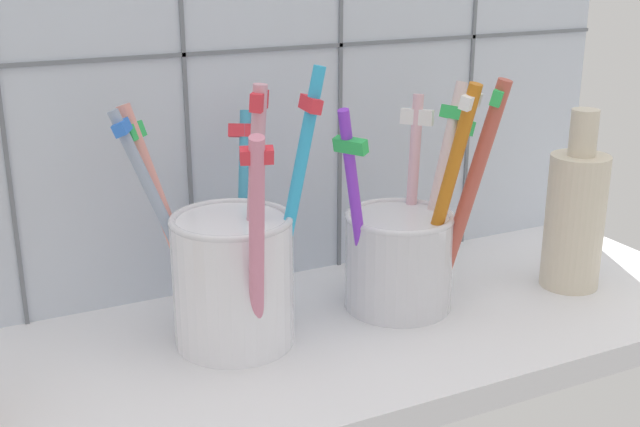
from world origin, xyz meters
TOP-DOWN VIEW (x-y plane):
  - counter_slab at (0.00, 0.00)cm, footprint 64.00×22.00cm
  - tile_wall_back at (0.00, 12.00)cm, footprint 64.00×2.20cm
  - toothbrush_cup_left at (-6.57, 1.70)cm, footprint 13.05×15.27cm
  - toothbrush_cup_right at (6.95, 1.51)cm, footprint 12.67×9.75cm
  - ceramic_vase at (21.04, -1.13)cm, footprint 4.60×4.60cm

SIDE VIEW (x-z plane):
  - counter_slab at x=0.00cm, z-range 0.00..2.00cm
  - toothbrush_cup_right at x=6.95cm, z-range -2.23..15.51cm
  - toothbrush_cup_left at x=-6.57cm, z-range -2.25..16.79cm
  - ceramic_vase at x=21.04cm, z-range 0.68..15.04cm
  - tile_wall_back at x=0.00cm, z-range 0.00..45.00cm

